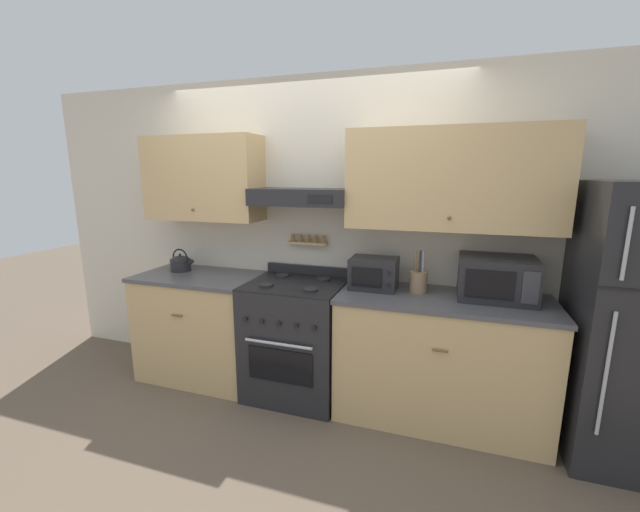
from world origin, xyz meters
The scene contains 9 objects.
ground_plane centered at (0.00, 0.00, 0.00)m, with size 16.00×16.00×0.00m, color brown.
wall_back centered at (0.10, 0.61, 1.44)m, with size 5.20×0.46×2.55m.
counter_left centered at (-0.90, 0.33, 0.47)m, with size 1.05×0.65×0.93m.
counter_right centered at (1.12, 0.33, 0.47)m, with size 1.48×0.65×0.93m.
stove_range centered at (0.00, 0.31, 0.47)m, with size 0.75×0.68×1.01m.
tea_kettle centered at (-1.14, 0.40, 1.00)m, with size 0.23×0.18×0.20m.
microwave centered at (1.45, 0.42, 1.08)m, with size 0.50×0.39×0.29m.
utensil_crock centered at (0.93, 0.40, 1.01)m, with size 0.13×0.13×0.31m.
toaster_oven centered at (0.60, 0.40, 1.05)m, with size 0.35×0.28×0.23m.
Camera 1 is at (1.12, -2.44, 1.78)m, focal length 22.00 mm.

